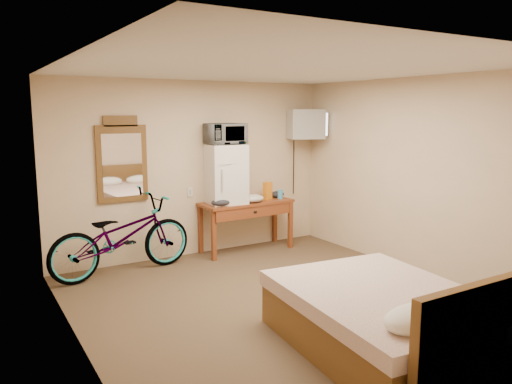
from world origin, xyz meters
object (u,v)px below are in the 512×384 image
Objects in this scene: desk at (248,209)px; bicycle at (122,236)px; wall_mirror at (122,161)px; blue_cup at (280,194)px; microwave at (225,134)px; crt_television at (305,124)px; bed at (390,319)px; mini_fridge at (226,174)px.

bicycle is (-1.91, -0.11, -0.14)m from desk.
wall_mirror is at bearing 171.16° from desk.
wall_mirror is (-2.32, 0.30, 0.60)m from blue_cup.
wall_mirror reaches higher than microwave.
bed is (-1.59, -3.40, -1.58)m from crt_television.
crt_television reaches higher than desk.
mini_fridge is 1.59× the size of microwave.
desk is 1.24× the size of wall_mirror.
microwave is 0.47× the size of wall_mirror.
blue_cup is (0.88, -0.10, -0.93)m from microwave.
microwave is at bearing 168.38° from desk.
desk is 1.62m from crt_television.
mini_fridge is at bearing 173.74° from blue_cup.
bicycle reaches higher than desk.
crt_television is 3.27m from bicycle.
blue_cup is 0.21× the size of crt_television.
microwave is 0.28× the size of bicycle.
mini_fridge is at bearing 178.14° from crt_television.
mini_fridge reaches higher than blue_cup.
desk is at bearing -178.81° from crt_television.
blue_cup is at bearing -6.26° from mini_fridge.
mini_fridge is at bearing 86.42° from bed.
crt_television is at bearing 64.90° from bed.
crt_television is at bearing -1.86° from mini_fridge.
wall_mirror is at bearing 172.53° from blue_cup.
mini_fridge is at bearing -126.27° from microwave.
bicycle is 0.91× the size of bed.
bicycle is (-1.59, -0.17, -1.25)m from microwave.
microwave is 1.38m from crt_television.
crt_television is (0.50, 0.05, 1.05)m from blue_cup.
mini_fridge is 0.57m from microwave.
wall_mirror is (-1.44, 0.21, -0.33)m from microwave.
bicycle is (-2.96, -0.13, -1.38)m from crt_television.
crt_television is 0.32× the size of bed.
bed is (1.22, -3.65, -1.13)m from wall_mirror.
wall_mirror reaches higher than blue_cup.
blue_cup is (0.56, -0.03, 0.19)m from desk.
desk is at bearing -14.16° from microwave.
desk is 1.95m from wall_mirror.
wall_mirror is 0.55× the size of bed.
microwave reaches higher than bicycle.
microwave reaches higher than mini_fridge.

